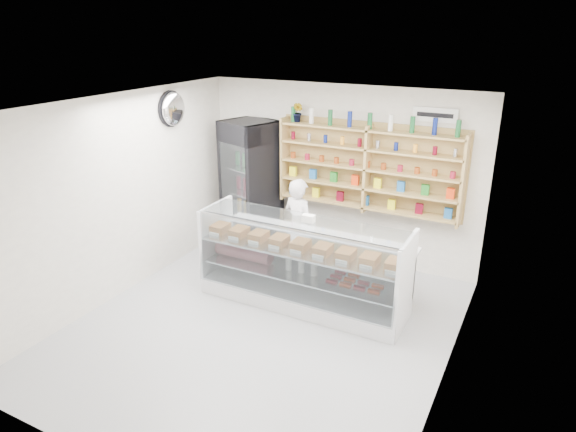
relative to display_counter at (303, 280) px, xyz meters
The scene contains 8 objects.
room 1.35m from the display_counter, 102.49° to the right, with size 5.00×5.00×5.00m.
display_counter is the anchor object (origin of this frame).
shop_worker 1.02m from the display_counter, 120.38° to the left, with size 0.55×0.36×1.52m, color silver.
drinks_cooler 2.21m from the display_counter, 140.81° to the left, with size 0.98×0.97×2.19m.
wall_shelving 1.99m from the display_counter, 78.17° to the left, with size 2.84×0.28×1.33m.
potted_plant 2.65m from the display_counter, 119.35° to the left, with size 0.17×0.14×0.31m, color #1E6626.
security_mirror 3.18m from the display_counter, behind, with size 0.15×0.50×0.50m, color silver.
wall_sign 2.94m from the display_counter, 53.54° to the left, with size 0.62×0.03×0.20m, color white.
Camera 1 is at (2.90, -4.83, 3.65)m, focal length 32.00 mm.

